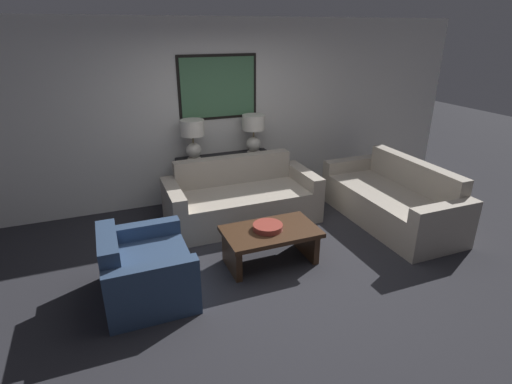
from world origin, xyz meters
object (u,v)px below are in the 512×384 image
Objects in this scene: couch_by_side at (392,201)px; decorative_bowl at (268,227)px; couch_by_back_wall at (241,200)px; coffee_table at (271,239)px; console_table at (225,179)px; armchair_near_back_wall at (145,271)px; table_lamp_left at (193,135)px; table_lamp_right at (254,130)px.

couch_by_side reaches higher than decorative_bowl.
couch_by_back_wall is 2.08m from couch_by_side.
couch_by_side reaches higher than coffee_table.
coffee_table is at bearing -31.18° from decorative_bowl.
couch_by_back_wall reaches higher than console_table.
armchair_near_back_wall reaches higher than decorative_bowl.
table_lamp_right is at bearing 0.00° from table_lamp_left.
table_lamp_right is 2.04m from decorative_bowl.
table_lamp_right is (0.93, 0.00, 0.00)m from table_lamp_left.
couch_by_back_wall is 1.16m from coffee_table.
table_lamp_right is 2.87m from armchair_near_back_wall.
table_lamp_left and table_lamp_right have the same top height.
couch_by_back_wall is at bearing 86.75° from coffee_table.
console_table is at bearing 90.00° from couch_by_back_wall.
console_table is 0.70× the size of couch_by_side.
couch_by_side is (1.46, -1.51, -0.79)m from table_lamp_right.
decorative_bowl is 1.39m from armchair_near_back_wall.
console_table is 1.86m from decorative_bowl.
table_lamp_left reaches higher than console_table.
coffee_table is 3.16× the size of decorative_bowl.
table_lamp_right reaches higher than decorative_bowl.
table_lamp_right is 1.16m from couch_by_back_wall.
couch_by_side is at bearing -45.97° from table_lamp_right.
console_table reaches higher than decorative_bowl.
couch_by_side reaches higher than armchair_near_back_wall.
couch_by_side is at bearing -32.30° from table_lamp_left.
table_lamp_right is at bearing 45.63° from armchair_near_back_wall.
console_table is at bearing 87.99° from coffee_table.
decorative_bowl is at bearing -94.70° from couch_by_back_wall.
console_table is 2.44× the size of table_lamp_left.
table_lamp_left is 2.07m from coffee_table.
table_lamp_left is 1.16m from couch_by_back_wall.
console_table is at bearing 53.39° from armchair_near_back_wall.
couch_by_back_wall is 1.16m from decorative_bowl.
couch_by_side is 6.11× the size of decorative_bowl.
table_lamp_left is (-0.46, 0.00, 0.72)m from console_table.
console_table is at bearing 141.88° from couch_by_side.
couch_by_side is 2.05m from decorative_bowl.
couch_by_side is at bearing 10.52° from coffee_table.
table_lamp_right is 2.10m from coffee_table.
console_table is 1.43× the size of armchair_near_back_wall.
couch_by_back_wall reaches higher than coffee_table.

